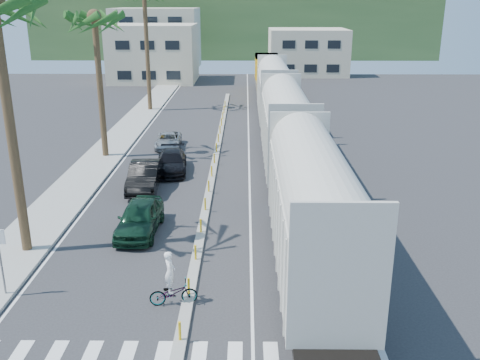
% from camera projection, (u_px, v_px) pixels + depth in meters
% --- Properties ---
extents(ground, '(140.00, 140.00, 0.00)m').
position_uv_depth(ground, '(183.00, 326.00, 19.33)').
color(ground, '#28282B').
rests_on(ground, ground).
extents(sidewalk, '(3.00, 90.00, 0.15)m').
position_uv_depth(sidewalk, '(113.00, 146.00, 43.08)').
color(sidewalk, gray).
rests_on(sidewalk, ground).
extents(rails, '(1.56, 100.00, 0.06)m').
position_uv_depth(rails, '(278.00, 138.00, 45.81)').
color(rails, black).
rests_on(rails, ground).
extents(median, '(0.45, 60.00, 0.85)m').
position_uv_depth(median, '(214.00, 164.00, 38.22)').
color(median, gray).
rests_on(median, ground).
extents(lane_markings, '(9.42, 90.00, 0.01)m').
position_uv_depth(lane_markings, '(191.00, 147.00, 43.04)').
color(lane_markings, silver).
rests_on(lane_markings, ground).
extents(freight_train, '(3.00, 60.94, 5.85)m').
position_uv_depth(freight_train, '(281.00, 113.00, 41.57)').
color(freight_train, beige).
rests_on(freight_train, ground).
extents(palm_trees, '(3.50, 37.20, 13.75)m').
position_uv_depth(palm_trees, '(99.00, 6.00, 37.47)').
color(palm_trees, brown).
rests_on(palm_trees, ground).
extents(buildings, '(38.00, 27.00, 10.00)m').
position_uv_depth(buildings, '(192.00, 45.00, 85.91)').
color(buildings, beige).
rests_on(buildings, ground).
extents(hillside, '(80.00, 20.00, 12.00)m').
position_uv_depth(hillside, '(235.00, 27.00, 112.19)').
color(hillside, '#385628').
rests_on(hillside, ground).
extents(car_lead, '(2.20, 4.89, 1.63)m').
position_uv_depth(car_lead, '(140.00, 218.00, 26.91)').
color(car_lead, black).
rests_on(car_lead, ground).
extents(car_second, '(2.25, 5.25, 1.67)m').
position_uv_depth(car_second, '(145.00, 176.00, 33.23)').
color(car_second, black).
rests_on(car_second, ground).
extents(car_third, '(2.88, 5.24, 1.42)m').
position_uv_depth(car_third, '(172.00, 162.00, 36.58)').
color(car_third, black).
rests_on(car_third, ground).
extents(car_rear, '(2.30, 4.37, 1.17)m').
position_uv_depth(car_rear, '(168.00, 140.00, 42.72)').
color(car_rear, '#A0A2A5').
rests_on(car_rear, ground).
extents(cyclist, '(1.29, 2.07, 2.24)m').
position_uv_depth(cyclist, '(173.00, 288.00, 20.55)').
color(cyclist, '#9EA0A5').
rests_on(cyclist, ground).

